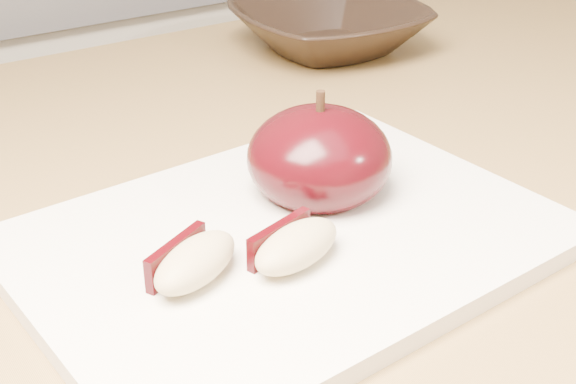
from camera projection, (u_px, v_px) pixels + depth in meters
cutting_board at (288, 239)px, 0.46m from camera, size 0.31×0.24×0.01m
apple_half at (319, 158)px, 0.49m from camera, size 0.09×0.09×0.07m
apple_wedge_a at (193, 261)px, 0.41m from camera, size 0.07×0.05×0.02m
apple_wedge_b at (295, 245)px, 0.42m from camera, size 0.06×0.04×0.02m
bowl at (329, 28)px, 0.77m from camera, size 0.19×0.19×0.04m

